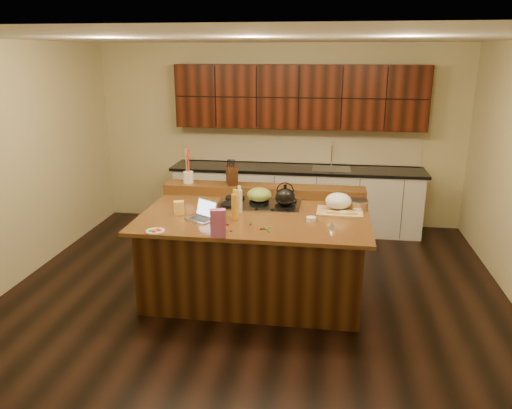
# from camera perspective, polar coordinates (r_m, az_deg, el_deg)

# --- Properties ---
(room) EXTENTS (5.52, 5.02, 2.72)m
(room) POSITION_cam_1_polar(r_m,az_deg,el_deg) (5.20, -0.08, 3.53)
(room) COLOR black
(room) RESTS_ON ground
(island) EXTENTS (2.40, 1.60, 0.92)m
(island) POSITION_cam_1_polar(r_m,az_deg,el_deg) (5.48, -0.08, -5.52)
(island) COLOR black
(island) RESTS_ON ground
(back_ledge) EXTENTS (2.40, 0.30, 0.12)m
(back_ledge) POSITION_cam_1_polar(r_m,az_deg,el_deg) (5.97, 0.90, 1.62)
(back_ledge) COLOR black
(back_ledge) RESTS_ON island
(cooktop) EXTENTS (0.92, 0.52, 0.05)m
(cooktop) POSITION_cam_1_polar(r_m,az_deg,el_deg) (5.60, 0.37, 0.11)
(cooktop) COLOR gray
(cooktop) RESTS_ON island
(back_counter) EXTENTS (3.70, 0.66, 2.40)m
(back_counter) POSITION_cam_1_polar(r_m,az_deg,el_deg) (7.42, 4.75, 4.64)
(back_counter) COLOR silver
(back_counter) RESTS_ON ground
(kettle) EXTENTS (0.24, 0.24, 0.20)m
(kettle) POSITION_cam_1_polar(r_m,az_deg,el_deg) (5.41, 3.33, 0.87)
(kettle) COLOR black
(kettle) RESTS_ON cooktop
(green_bowl) EXTENTS (0.31, 0.31, 0.15)m
(green_bowl) POSITION_cam_1_polar(r_m,az_deg,el_deg) (5.57, 0.37, 1.14)
(green_bowl) COLOR olive
(green_bowl) RESTS_ON cooktop
(laptop) EXTENTS (0.36, 0.34, 0.20)m
(laptop) POSITION_cam_1_polar(r_m,az_deg,el_deg) (5.14, -6.08, -1.10)
(laptop) COLOR #B7B7BC
(laptop) RESTS_ON island
(oil_bottle) EXTENTS (0.09, 0.09, 0.27)m
(oil_bottle) POSITION_cam_1_polar(r_m,az_deg,el_deg) (5.08, -2.44, -0.27)
(oil_bottle) COLOR gold
(oil_bottle) RESTS_ON island
(vinegar_bottle) EXTENTS (0.08, 0.08, 0.25)m
(vinegar_bottle) POSITION_cam_1_polar(r_m,az_deg,el_deg) (5.30, -1.92, 0.37)
(vinegar_bottle) COLOR silver
(vinegar_bottle) RESTS_ON island
(wooden_tray) EXTENTS (0.49, 0.39, 0.20)m
(wooden_tray) POSITION_cam_1_polar(r_m,az_deg,el_deg) (5.43, 9.43, 0.12)
(wooden_tray) COLOR tan
(wooden_tray) RESTS_ON island
(ramekin_a) EXTENTS (0.13, 0.13, 0.04)m
(ramekin_a) POSITION_cam_1_polar(r_m,az_deg,el_deg) (5.09, 6.32, -1.68)
(ramekin_a) COLOR white
(ramekin_a) RESTS_ON island
(ramekin_b) EXTENTS (0.13, 0.13, 0.04)m
(ramekin_b) POSITION_cam_1_polar(r_m,az_deg,el_deg) (5.31, 10.01, -1.04)
(ramekin_b) COLOR white
(ramekin_b) RESTS_ON island
(ramekin_c) EXTENTS (0.12, 0.12, 0.04)m
(ramekin_c) POSITION_cam_1_polar(r_m,az_deg,el_deg) (5.45, 11.49, -0.63)
(ramekin_c) COLOR white
(ramekin_c) RESTS_ON island
(strainer_bowl) EXTENTS (0.25, 0.25, 0.09)m
(strainer_bowl) POSITION_cam_1_polar(r_m,az_deg,el_deg) (5.55, 11.48, -0.08)
(strainer_bowl) COLOR #996B3F
(strainer_bowl) RESTS_ON island
(kitchen_timer) EXTENTS (0.08, 0.08, 0.07)m
(kitchen_timer) POSITION_cam_1_polar(r_m,az_deg,el_deg) (4.87, 8.73, -2.45)
(kitchen_timer) COLOR silver
(kitchen_timer) RESTS_ON island
(pink_bag) EXTENTS (0.16, 0.11, 0.27)m
(pink_bag) POSITION_cam_1_polar(r_m,az_deg,el_deg) (4.61, -4.38, -2.15)
(pink_bag) COLOR #C45C9D
(pink_bag) RESTS_ON island
(candy_plate) EXTENTS (0.24, 0.24, 0.01)m
(candy_plate) POSITION_cam_1_polar(r_m,az_deg,el_deg) (4.87, -11.44, -2.99)
(candy_plate) COLOR white
(candy_plate) RESTS_ON island
(package_box) EXTENTS (0.12, 0.10, 0.15)m
(package_box) POSITION_cam_1_polar(r_m,az_deg,el_deg) (5.31, -8.78, -0.39)
(package_box) COLOR #EFB854
(package_box) RESTS_ON island
(utensil_crock) EXTENTS (0.12, 0.12, 0.14)m
(utensil_crock) POSITION_cam_1_polar(r_m,az_deg,el_deg) (6.12, -7.73, 3.11)
(utensil_crock) COLOR white
(utensil_crock) RESTS_ON back_ledge
(knife_block) EXTENTS (0.18, 0.22, 0.23)m
(knife_block) POSITION_cam_1_polar(r_m,az_deg,el_deg) (5.98, -2.77, 3.38)
(knife_block) COLOR black
(knife_block) RESTS_ON back_ledge
(gumdrop_0) EXTENTS (0.02, 0.02, 0.02)m
(gumdrop_0) POSITION_cam_1_polar(r_m,az_deg,el_deg) (4.95, -3.42, -2.28)
(gumdrop_0) COLOR red
(gumdrop_0) RESTS_ON island
(gumdrop_1) EXTENTS (0.02, 0.02, 0.02)m
(gumdrop_1) POSITION_cam_1_polar(r_m,az_deg,el_deg) (4.83, 0.72, -2.76)
(gumdrop_1) COLOR #198C26
(gumdrop_1) RESTS_ON island
(gumdrop_2) EXTENTS (0.02, 0.02, 0.02)m
(gumdrop_2) POSITION_cam_1_polar(r_m,az_deg,el_deg) (4.95, -3.20, -2.29)
(gumdrop_2) COLOR red
(gumdrop_2) RESTS_ON island
(gumdrop_3) EXTENTS (0.02, 0.02, 0.02)m
(gumdrop_3) POSITION_cam_1_polar(r_m,az_deg,el_deg) (4.95, -0.64, -2.25)
(gumdrop_3) COLOR #198C26
(gumdrop_3) RESTS_ON island
(gumdrop_4) EXTENTS (0.02, 0.02, 0.02)m
(gumdrop_4) POSITION_cam_1_polar(r_m,az_deg,el_deg) (4.85, 0.94, -2.68)
(gumdrop_4) COLOR red
(gumdrop_4) RESTS_ON island
(gumdrop_5) EXTENTS (0.02, 0.02, 0.02)m
(gumdrop_5) POSITION_cam_1_polar(r_m,az_deg,el_deg) (4.76, 1.42, -3.06)
(gumdrop_5) COLOR #198C26
(gumdrop_5) RESTS_ON island
(gumdrop_6) EXTENTS (0.02, 0.02, 0.02)m
(gumdrop_6) POSITION_cam_1_polar(r_m,az_deg,el_deg) (4.82, -3.55, -2.83)
(gumdrop_6) COLOR red
(gumdrop_6) RESTS_ON island
(gumdrop_7) EXTENTS (0.02, 0.02, 0.02)m
(gumdrop_7) POSITION_cam_1_polar(r_m,az_deg,el_deg) (4.87, 1.57, -2.60)
(gumdrop_7) COLOR #198C26
(gumdrop_7) RESTS_ON island
(gumdrop_8) EXTENTS (0.02, 0.02, 0.02)m
(gumdrop_8) POSITION_cam_1_polar(r_m,az_deg,el_deg) (4.83, 0.55, -2.78)
(gumdrop_8) COLOR red
(gumdrop_8) RESTS_ON island
(gumdrop_9) EXTENTS (0.02, 0.02, 0.02)m
(gumdrop_9) POSITION_cam_1_polar(r_m,az_deg,el_deg) (4.81, 1.16, -2.84)
(gumdrop_9) COLOR #198C26
(gumdrop_9) RESTS_ON island
(gumdrop_10) EXTENTS (0.02, 0.02, 0.02)m
(gumdrop_10) POSITION_cam_1_polar(r_m,az_deg,el_deg) (4.77, -2.84, -3.04)
(gumdrop_10) COLOR red
(gumdrop_10) RESTS_ON island
(gumdrop_11) EXTENTS (0.02, 0.02, 0.02)m
(gumdrop_11) POSITION_cam_1_polar(r_m,az_deg,el_deg) (4.84, -3.70, -2.73)
(gumdrop_11) COLOR #198C26
(gumdrop_11) RESTS_ON island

